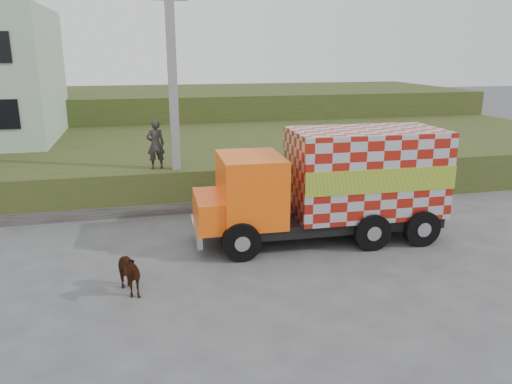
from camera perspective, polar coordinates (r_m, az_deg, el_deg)
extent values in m
plane|color=#474749|center=(14.25, -3.30, -7.13)|extent=(120.00, 120.00, 0.00)
cube|color=#274717|center=(23.54, -7.60, 3.90)|extent=(40.00, 12.00, 1.50)
cube|color=#274717|center=(35.24, -9.68, 8.97)|extent=(40.00, 12.00, 3.00)
cube|color=#595651|center=(17.96, -11.97, -1.88)|extent=(16.00, 0.50, 0.40)
cube|color=gray|center=(17.65, -9.42, 10.56)|extent=(0.30, 0.30, 8.00)
cube|color=black|center=(15.35, 8.04, -3.01)|extent=(6.70, 2.32, 0.34)
cube|color=#FF590D|center=(14.43, -0.61, 0.39)|extent=(1.82, 2.29, 1.96)
cube|color=#FF590D|center=(14.43, -4.99, -2.10)|extent=(1.03, 2.08, 0.88)
cube|color=silver|center=(15.40, 12.36, 2.32)|extent=(4.56, 2.46, 2.54)
cube|color=yellow|center=(14.35, 14.28, 1.22)|extent=(4.50, 0.15, 0.68)
cube|color=yellow|center=(16.46, 10.69, 3.28)|extent=(4.50, 0.15, 0.68)
cube|color=silver|center=(14.57, -6.85, -4.41)|extent=(0.20, 2.25, 0.29)
cylinder|color=black|center=(13.66, -1.69, -5.70)|extent=(1.08, 0.37, 1.08)
cylinder|color=black|center=(15.75, -3.14, -2.76)|extent=(1.08, 0.37, 1.08)
cylinder|color=black|center=(14.77, 13.08, -4.45)|extent=(1.08, 0.37, 1.08)
cylinder|color=black|center=(16.72, 9.90, -1.88)|extent=(1.08, 0.37, 1.08)
cylinder|color=black|center=(15.47, 18.37, -3.92)|extent=(1.08, 0.37, 1.08)
cylinder|color=black|center=(17.34, 14.72, -1.52)|extent=(1.08, 0.37, 1.08)
imported|color=black|center=(12.26, -14.74, -8.89)|extent=(1.03, 1.39, 1.06)
imported|color=#2A2725|center=(18.03, -11.40, 5.35)|extent=(0.70, 0.52, 1.75)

